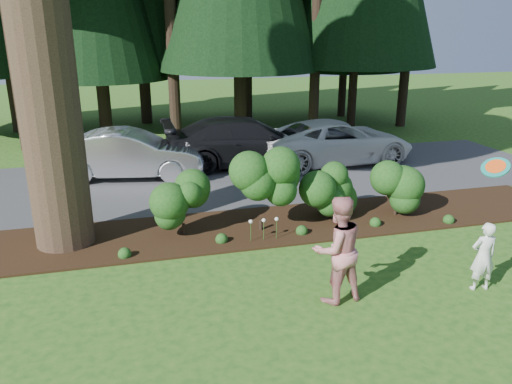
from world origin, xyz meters
TOP-DOWN VIEW (x-y plane):
  - ground at (0.00, 0.00)m, footprint 80.00×80.00m
  - mulch_bed at (0.00, 3.25)m, footprint 16.00×2.50m
  - driveway at (0.00, 7.50)m, footprint 22.00×6.00m
  - shrub_row at (0.77, 3.14)m, footprint 6.53×1.60m
  - lily_cluster at (-0.30, 2.40)m, footprint 0.69×0.09m
  - car_silver_wagon at (-3.06, 8.33)m, footprint 4.85×2.43m
  - car_white_suv at (4.02, 8.40)m, footprint 5.63×2.89m
  - car_dark_suv at (0.87, 8.94)m, footprint 5.72×2.34m
  - child at (2.98, -0.67)m, footprint 0.51×0.36m
  - adult at (0.25, -0.35)m, footprint 1.03×0.85m
  - frisbee at (2.78, -0.86)m, footprint 0.46×0.45m

SIDE VIEW (x-z plane):
  - ground at x=0.00m, z-range 0.00..0.00m
  - driveway at x=0.00m, z-range 0.00..0.03m
  - mulch_bed at x=0.00m, z-range 0.00..0.05m
  - lily_cluster at x=-0.30m, z-range 0.21..0.78m
  - child at x=2.98m, z-range 0.00..1.32m
  - car_white_suv at x=4.02m, z-range 0.03..1.55m
  - car_silver_wagon at x=-3.06m, z-range 0.03..1.56m
  - shrub_row at x=0.77m, z-range 0.00..1.61m
  - car_dark_suv at x=0.87m, z-range 0.03..1.69m
  - adult at x=0.25m, z-range 0.00..1.94m
  - frisbee at x=2.78m, z-range 2.23..2.58m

